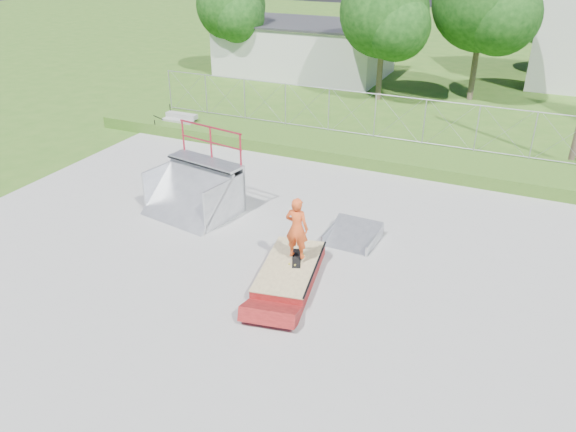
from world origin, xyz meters
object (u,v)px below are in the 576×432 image
object	(u,v)px
flat_bank_ramp	(352,235)
skater	(297,231)
quarter_pipe	(189,176)
grind_box	(290,272)

from	to	relation	value
flat_bank_ramp	skater	xyz separation A→B (m)	(-0.78, -2.24, 1.08)
quarter_pipe	flat_bank_ramp	xyz separation A→B (m)	(5.22, 0.40, -1.10)
grind_box	quarter_pipe	size ratio (longest dim) A/B	1.13
skater	flat_bank_ramp	bearing A→B (deg)	-110.27
grind_box	flat_bank_ramp	bearing A→B (deg)	61.16
grind_box	quarter_pipe	world-z (taller)	quarter_pipe
grind_box	skater	xyz separation A→B (m)	(0.06, 0.28, 1.08)
quarter_pipe	skater	size ratio (longest dim) A/B	1.57
grind_box	skater	distance (m)	1.12
grind_box	skater	bearing A→B (deg)	66.67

